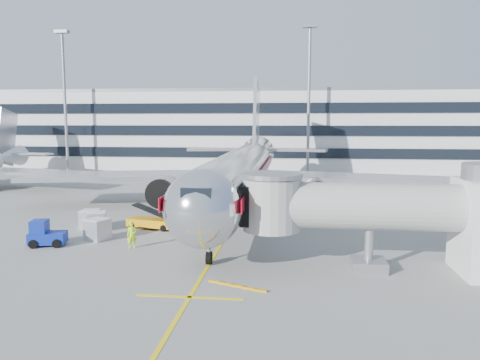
# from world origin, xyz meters

# --- Properties ---
(ground) EXTENTS (180.00, 180.00, 0.00)m
(ground) POSITION_xyz_m (0.00, 0.00, 0.00)
(ground) COLOR gray
(ground) RESTS_ON ground
(lead_in_line) EXTENTS (0.25, 70.00, 0.01)m
(lead_in_line) POSITION_xyz_m (0.00, 10.00, 0.01)
(lead_in_line) COLOR yellow
(lead_in_line) RESTS_ON ground
(stop_bar) EXTENTS (6.00, 0.25, 0.01)m
(stop_bar) POSITION_xyz_m (0.00, -14.00, 0.01)
(stop_bar) COLOR yellow
(stop_bar) RESTS_ON ground
(main_jet) EXTENTS (50.95, 48.70, 16.06)m
(main_jet) POSITION_xyz_m (0.00, 11.72, 4.23)
(main_jet) COLOR silver
(main_jet) RESTS_ON ground
(jet_bridge) EXTENTS (17.80, 4.50, 7.00)m
(jet_bridge) POSITION_xyz_m (12.18, -8.00, 3.87)
(jet_bridge) COLOR silver
(jet_bridge) RESTS_ON ground
(terminal) EXTENTS (150.00, 24.25, 15.60)m
(terminal) POSITION_xyz_m (0.00, 57.95, 7.80)
(terminal) COLOR silver
(terminal) RESTS_ON ground
(light_mast_west) EXTENTS (2.40, 1.20, 25.45)m
(light_mast_west) POSITION_xyz_m (-35.00, 42.00, 14.88)
(light_mast_west) COLOR gray
(light_mast_west) RESTS_ON ground
(light_mast_centre) EXTENTS (2.40, 1.20, 25.45)m
(light_mast_centre) POSITION_xyz_m (8.00, 42.00, 14.88)
(light_mast_centre) COLOR gray
(light_mast_centre) RESTS_ON ground
(belt_loader) EXTENTS (4.72, 2.52, 2.20)m
(belt_loader) POSITION_xyz_m (-7.06, 1.98, 0.62)
(belt_loader) COLOR orange
(belt_loader) RESTS_ON ground
(baggage_tug) EXTENTS (2.97, 2.22, 2.03)m
(baggage_tug) POSITION_xyz_m (-13.48, -4.73, 0.88)
(baggage_tug) COLOR #0D2393
(baggage_tug) RESTS_ON ground
(cargo_container_left) EXTENTS (1.98, 1.98, 1.64)m
(cargo_container_left) POSITION_xyz_m (-11.69, 0.77, 0.83)
(cargo_container_left) COLOR silver
(cargo_container_left) RESTS_ON ground
(cargo_container_right) EXTENTS (1.64, 1.64, 1.66)m
(cargo_container_right) POSITION_xyz_m (-12.62, 1.51, 0.83)
(cargo_container_right) COLOR silver
(cargo_container_right) RESTS_ON ground
(cargo_container_front) EXTENTS (2.12, 2.12, 1.72)m
(cargo_container_front) POSITION_xyz_m (-10.23, -2.46, 0.86)
(cargo_container_front) COLOR silver
(cargo_container_front) RESTS_ON ground
(ramp_worker) EXTENTS (0.90, 0.80, 2.06)m
(ramp_worker) POSITION_xyz_m (-6.54, -4.65, 1.03)
(ramp_worker) COLOR #C6FF1A
(ramp_worker) RESTS_ON ground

